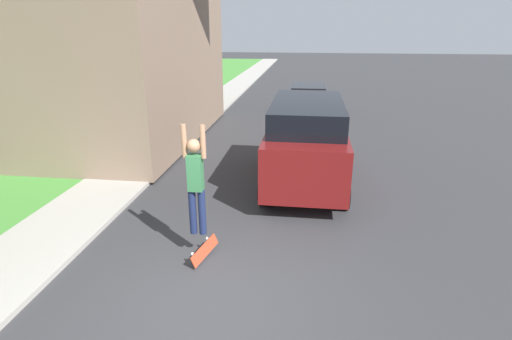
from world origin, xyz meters
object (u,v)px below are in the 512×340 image
object	(u,v)px
skateboarder	(196,179)
skateboard	(204,250)
car_down_street	(308,100)
suv_parked	(306,140)

from	to	relation	value
skateboarder	skateboard	xyz separation A→B (m)	(0.13, -0.12, -1.31)
car_down_street	skateboard	size ratio (longest dim) A/B	5.67
skateboard	skateboarder	bearing A→B (deg)	136.89
car_down_street	skateboarder	world-z (taller)	skateboarder
car_down_street	skateboarder	xyz separation A→B (m)	(-1.82, -12.97, 0.84)
suv_parked	car_down_street	xyz separation A→B (m)	(-0.02, 9.13, -0.53)
suv_parked	skateboard	size ratio (longest dim) A/B	6.14
suv_parked	skateboarder	xyz separation A→B (m)	(-1.83, -3.84, 0.31)
skateboard	suv_parked	bearing A→B (deg)	66.68
suv_parked	skateboard	world-z (taller)	suv_parked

